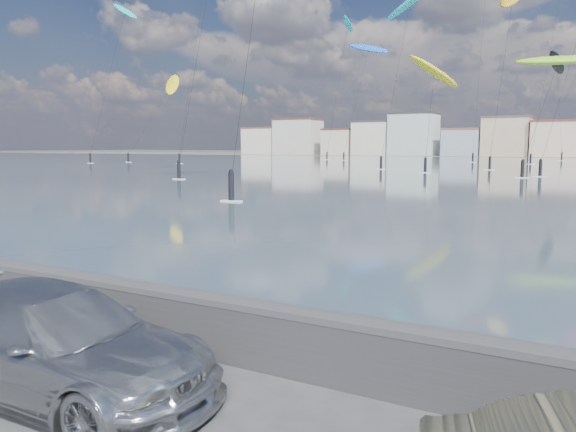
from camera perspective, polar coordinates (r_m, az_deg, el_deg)
The scene contains 12 objects.
ground at distance 7.88m, azimuth -22.27°, elevation -18.92°, with size 700.00×700.00×0.00m, color #333335.
bay_water at distance 96.04m, azimuth 25.92°, elevation 4.41°, with size 500.00×177.00×0.00m, color #3B5059.
seawall at distance 9.44m, azimuth -9.34°, elevation -10.29°, with size 400.00×0.36×1.08m.
car_silver at distance 8.51m, azimuth -22.82°, elevation -11.68°, with size 2.05×5.04×1.46m, color #A9ACB0.
kitesurfer_0 at distance 126.44m, azimuth -11.70°, elevation 12.89°, with size 8.56×15.06×19.90m.
kitesurfer_3 at distance 79.01m, azimuth 25.79°, elevation 13.98°, with size 10.64×16.97×14.78m.
kitesurfer_6 at distance 139.47m, azimuth 8.17°, elevation 16.43°, with size 11.38×10.28×28.76m.
kitesurfer_8 at distance 86.15m, azimuth 14.63°, elevation 13.94°, with size 7.34×17.96×16.69m.
kitesurfer_11 at distance 157.71m, azimuth 25.63°, elevation 13.80°, with size 6.11×18.93×26.55m.
kitesurfer_14 at distance 120.76m, azimuth -16.28°, elevation 19.21°, with size 9.75×9.91×32.18m.
kitesurfer_15 at distance 145.89m, azimuth 6.06°, elevation 18.56°, with size 4.16×11.88×35.12m.
kitesurfer_17 at distance 98.17m, azimuth 12.27°, elevation 20.32°, with size 9.31×16.72×29.24m.
Camera 1 is at (5.66, -4.32, 3.40)m, focal length 35.00 mm.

